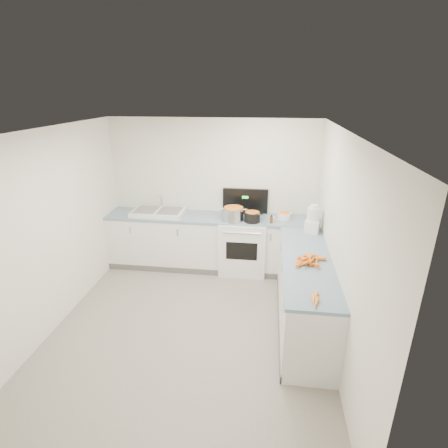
# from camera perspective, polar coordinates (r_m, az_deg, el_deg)

# --- Properties ---
(floor) EXTENTS (3.50, 4.00, 0.00)m
(floor) POSITION_cam_1_polar(r_m,az_deg,el_deg) (4.79, -5.50, -16.49)
(floor) COLOR gray
(floor) RESTS_ON ground
(ceiling) EXTENTS (3.50, 4.00, 0.00)m
(ceiling) POSITION_cam_1_polar(r_m,az_deg,el_deg) (3.82, -6.83, 14.76)
(ceiling) COLOR silver
(ceiling) RESTS_ON ground
(wall_back) EXTENTS (3.50, 0.00, 2.50)m
(wall_back) POSITION_cam_1_polar(r_m,az_deg,el_deg) (5.99, -1.74, 5.00)
(wall_back) COLOR silver
(wall_back) RESTS_ON ground
(wall_front) EXTENTS (3.50, 0.00, 2.50)m
(wall_front) POSITION_cam_1_polar(r_m,az_deg,el_deg) (2.54, -17.10, -20.93)
(wall_front) COLOR silver
(wall_front) RESTS_ON ground
(wall_left) EXTENTS (0.00, 4.00, 2.50)m
(wall_left) POSITION_cam_1_polar(r_m,az_deg,el_deg) (4.85, -26.67, -1.32)
(wall_left) COLOR silver
(wall_left) RESTS_ON ground
(wall_right) EXTENTS (0.00, 4.00, 2.50)m
(wall_right) POSITION_cam_1_polar(r_m,az_deg,el_deg) (4.13, 18.34, -3.81)
(wall_right) COLOR silver
(wall_right) RESTS_ON ground
(counter_back) EXTENTS (3.50, 0.62, 0.94)m
(counter_back) POSITION_cam_1_polar(r_m,az_deg,el_deg) (5.98, -2.11, -2.99)
(counter_back) COLOR white
(counter_back) RESTS_ON ground
(counter_right) EXTENTS (0.62, 2.20, 0.94)m
(counter_right) POSITION_cam_1_polar(r_m,az_deg,el_deg) (4.70, 12.97, -10.78)
(counter_right) COLOR white
(counter_right) RESTS_ON ground
(stove) EXTENTS (0.76, 0.65, 1.36)m
(stove) POSITION_cam_1_polar(r_m,az_deg,el_deg) (5.91, 3.14, -3.29)
(stove) COLOR white
(stove) RESTS_ON ground
(sink) EXTENTS (0.86, 0.52, 0.31)m
(sink) POSITION_cam_1_polar(r_m,az_deg,el_deg) (6.01, -10.68, 1.94)
(sink) COLOR white
(sink) RESTS_ON counter_back
(steel_pot) EXTENTS (0.40, 0.40, 0.24)m
(steel_pot) POSITION_cam_1_polar(r_m,az_deg,el_deg) (5.59, 1.53, 1.55)
(steel_pot) COLOR silver
(steel_pot) RESTS_ON stove
(black_pot) EXTENTS (0.26, 0.26, 0.18)m
(black_pot) POSITION_cam_1_polar(r_m,az_deg,el_deg) (5.57, 4.62, 1.07)
(black_pot) COLOR black
(black_pot) RESTS_ON stove
(wooden_spoon) EXTENTS (0.26, 0.26, 0.01)m
(wooden_spoon) POSITION_cam_1_polar(r_m,az_deg,el_deg) (5.54, 4.65, 2.04)
(wooden_spoon) COLOR #AD7A47
(wooden_spoon) RESTS_ON black_pot
(mixing_bowl) EXTENTS (0.29, 0.29, 0.10)m
(mixing_bowl) POSITION_cam_1_polar(r_m,az_deg,el_deg) (5.77, 9.79, 1.35)
(mixing_bowl) COLOR white
(mixing_bowl) RESTS_ON counter_back
(extract_bottle) EXTENTS (0.04, 0.04, 0.11)m
(extract_bottle) POSITION_cam_1_polar(r_m,az_deg,el_deg) (5.55, 7.73, 0.70)
(extract_bottle) COLOR #593319
(extract_bottle) RESTS_ON counter_back
(spice_jar) EXTENTS (0.04, 0.04, 0.08)m
(spice_jar) POSITION_cam_1_polar(r_m,az_deg,el_deg) (5.58, 8.01, 0.62)
(spice_jar) COLOR #E5B266
(spice_jar) RESTS_ON counter_back
(food_processor) EXTENTS (0.26, 0.29, 0.41)m
(food_processor) POSITION_cam_1_polar(r_m,az_deg,el_deg) (5.30, 14.31, 0.62)
(food_processor) COLOR white
(food_processor) RESTS_ON counter_right
(carrot_pile) EXTENTS (0.39, 0.43, 0.08)m
(carrot_pile) POSITION_cam_1_polar(r_m,az_deg,el_deg) (4.39, 13.57, -5.74)
(carrot_pile) COLOR orange
(carrot_pile) RESTS_ON counter_right
(peeled_carrots) EXTENTS (0.10, 0.31, 0.04)m
(peeled_carrots) POSITION_cam_1_polar(r_m,az_deg,el_deg) (3.66, 14.64, -11.89)
(peeled_carrots) COLOR orange
(peeled_carrots) RESTS_ON counter_right
(peelings) EXTENTS (0.19, 0.24, 0.01)m
(peelings) POSITION_cam_1_polar(r_m,az_deg,el_deg) (6.06, -12.48, 2.36)
(peelings) COLOR tan
(peelings) RESTS_ON sink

